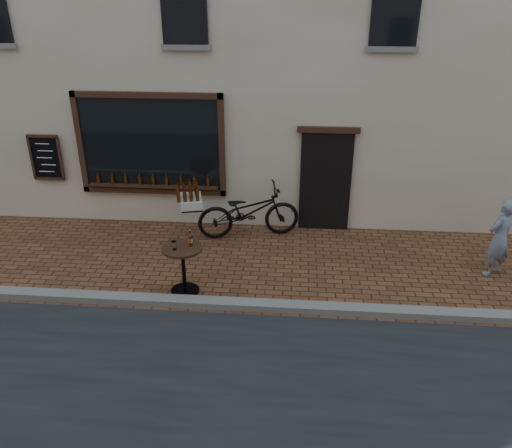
{
  "coord_description": "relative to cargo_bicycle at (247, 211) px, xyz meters",
  "views": [
    {
      "loc": [
        1.26,
        -6.81,
        4.87
      ],
      "look_at": [
        0.58,
        1.2,
        1.1
      ],
      "focal_mm": 35.0,
      "sensor_mm": 36.0,
      "label": 1
    }
  ],
  "objects": [
    {
      "name": "cargo_bicycle",
      "position": [
        0.0,
        0.0,
        0.0
      ],
      "size": [
        2.63,
        1.31,
        1.23
      ],
      "rotation": [
        0.0,
        0.0,
        1.82
      ],
      "color": "black",
      "rests_on": "ground"
    },
    {
      "name": "bistro_table",
      "position": [
        -0.87,
        -2.31,
        0.04
      ],
      "size": [
        0.69,
        0.69,
        1.18
      ],
      "color": "black",
      "rests_on": "ground"
    },
    {
      "name": "ground",
      "position": [
        -0.23,
        -2.92,
        -0.59
      ],
      "size": [
        90.0,
        90.0,
        0.0
      ],
      "primitive_type": "plane",
      "color": "#532D1A",
      "rests_on": "ground"
    },
    {
      "name": "kerb",
      "position": [
        -0.23,
        -2.72,
        -0.53
      ],
      "size": [
        90.0,
        0.25,
        0.12
      ],
      "primitive_type": "cube",
      "color": "slate",
      "rests_on": "ground"
    },
    {
      "name": "pedestrian",
      "position": [
        4.79,
        -1.22,
        0.17
      ],
      "size": [
        0.66,
        0.6,
        1.52
      ],
      "primitive_type": "imported",
      "rotation": [
        0.0,
        0.0,
        3.7
      ],
      "color": "gray",
      "rests_on": "ground"
    }
  ]
}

